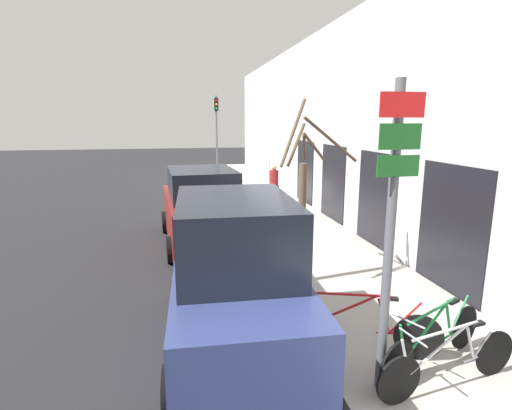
% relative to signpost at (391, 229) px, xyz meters
% --- Properties ---
extents(ground_plane, '(80.00, 80.00, 0.00)m').
position_rel_signpost_xyz_m(ground_plane, '(-1.52, 7.03, -2.18)').
color(ground_plane, black).
extents(sidewalk_curb, '(3.20, 32.00, 0.15)m').
position_rel_signpost_xyz_m(sidewalk_curb, '(1.08, 9.83, -2.10)').
color(sidewalk_curb, '#ADA89E').
rests_on(sidewalk_curb, ground).
extents(building_facade, '(0.23, 32.00, 6.50)m').
position_rel_signpost_xyz_m(building_facade, '(2.82, 9.76, 1.04)').
color(building_facade, '#BCBCC1').
rests_on(building_facade, ground).
extents(signpost, '(0.52, 0.13, 3.69)m').
position_rel_signpost_xyz_m(signpost, '(0.00, 0.00, 0.00)').
color(signpost, '#595B60').
rests_on(signpost, sidewalk_curb).
extents(bicycle_0, '(2.11, 0.52, 0.84)m').
position_rel_signpost_xyz_m(bicycle_0, '(0.80, -0.20, -1.66)').
color(bicycle_0, black).
rests_on(bicycle_0, sidewalk_curb).
extents(bicycle_1, '(2.04, 0.94, 0.88)m').
position_rel_signpost_xyz_m(bicycle_1, '(0.89, 0.24, -1.65)').
color(bicycle_1, black).
rests_on(bicycle_1, sidewalk_curb).
extents(bicycle_2, '(2.07, 0.95, 0.91)m').
position_rel_signpost_xyz_m(bicycle_2, '(0.07, 0.76, -1.64)').
color(bicycle_2, black).
rests_on(bicycle_2, sidewalk_curb).
extents(parked_car_0, '(2.07, 4.39, 2.37)m').
position_rel_signpost_xyz_m(parked_car_0, '(-1.61, 1.39, -1.11)').
color(parked_car_0, navy).
rests_on(parked_car_0, ground).
extents(parked_car_1, '(2.34, 4.62, 2.12)m').
position_rel_signpost_xyz_m(parked_car_1, '(-1.73, 6.85, -1.20)').
color(parked_car_1, maroon).
rests_on(parked_car_1, ground).
extents(pedestrian_near, '(0.42, 0.35, 1.58)m').
position_rel_signpost_xyz_m(pedestrian_near, '(1.29, 10.80, -1.11)').
color(pedestrian_near, '#1E2338').
rests_on(pedestrian_near, sidewalk_curb).
extents(street_tree, '(1.84, 1.51, 3.65)m').
position_rel_signpost_xyz_m(street_tree, '(0.07, 3.39, -0.35)').
color(street_tree, brown).
rests_on(street_tree, sidewalk_curb).
extents(traffic_light, '(0.20, 0.30, 4.50)m').
position_rel_signpost_xyz_m(traffic_light, '(-0.24, 17.13, 0.86)').
color(traffic_light, '#595B60').
rests_on(traffic_light, sidewalk_curb).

